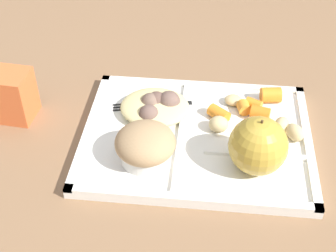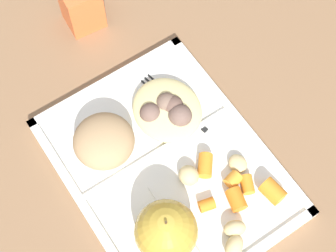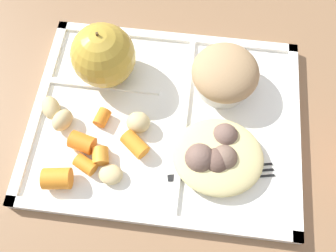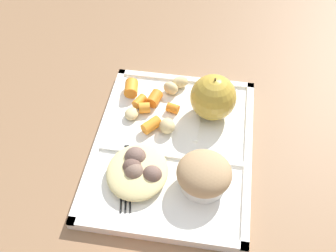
{
  "view_description": "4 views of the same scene",
  "coord_description": "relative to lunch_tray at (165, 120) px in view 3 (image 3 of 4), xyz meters",
  "views": [
    {
      "loc": [
        -0.02,
        0.61,
        0.56
      ],
      "look_at": [
        0.04,
        0.04,
        0.06
      ],
      "focal_mm": 52.74,
      "sensor_mm": 36.0,
      "label": 1
    },
    {
      "loc": [
        -0.25,
        0.16,
        0.79
      ],
      "look_at": [
        0.04,
        -0.03,
        0.05
      ],
      "focal_mm": 57.26,
      "sensor_mm": 36.0,
      "label": 2
    },
    {
      "loc": [
        0.03,
        -0.2,
        0.46
      ],
      "look_at": [
        0.01,
        -0.03,
        0.06
      ],
      "focal_mm": 36.78,
      "sensor_mm": 36.0,
      "label": 3
    },
    {
      "loc": [
        0.47,
        0.06,
        0.62
      ],
      "look_at": [
        -0.02,
        -0.01,
        0.05
      ],
      "focal_mm": 43.92,
      "sensor_mm": 36.0,
      "label": 4
    }
  ],
  "objects": [
    {
      "name": "bran_muffin",
      "position": [
        0.08,
        0.06,
        0.03
      ],
      "size": [
        0.09,
        0.09,
        0.06
      ],
      "color": "silver",
      "rests_on": "lunch_tray"
    },
    {
      "name": "green_apple",
      "position": [
        -0.09,
        0.06,
        0.05
      ],
      "size": [
        0.09,
        0.09,
        0.09
      ],
      "color": "#B79333",
      "rests_on": "lunch_tray"
    },
    {
      "name": "egg_noodle_pile",
      "position": [
        0.08,
        -0.05,
        0.02
      ],
      "size": [
        0.12,
        0.11,
        0.03
      ],
      "primitive_type": "ellipsoid",
      "color": "#D6C684",
      "rests_on": "lunch_tray"
    },
    {
      "name": "meatball_side",
      "position": [
        0.05,
        -0.06,
        0.03
      ],
      "size": [
        0.04,
        0.04,
        0.04
      ],
      "primitive_type": "sphere",
      "color": "brown",
      "rests_on": "lunch_tray"
    },
    {
      "name": "carrot_slice_back",
      "position": [
        -0.09,
        -0.08,
        0.02
      ],
      "size": [
        0.03,
        0.03,
        0.02
      ],
      "primitive_type": "cylinder",
      "rotation": [
        0.0,
        1.57,
        5.82
      ],
      "color": "orange",
      "rests_on": "lunch_tray"
    },
    {
      "name": "carrot_slice_near_corner",
      "position": [
        -0.08,
        -0.07,
        0.02
      ],
      "size": [
        0.03,
        0.03,
        0.02
      ],
      "primitive_type": "cylinder",
      "rotation": [
        0.0,
        1.57,
        1.81
      ],
      "color": "orange",
      "rests_on": "lunch_tray"
    },
    {
      "name": "meatball_center",
      "position": [
        0.07,
        -0.06,
        0.02
      ],
      "size": [
        0.04,
        0.04,
        0.04
      ],
      "primitive_type": "sphere",
      "color": "brown",
      "rests_on": "lunch_tray"
    },
    {
      "name": "carrot_slice_center",
      "position": [
        -0.1,
        -0.05,
        0.02
      ],
      "size": [
        0.04,
        0.03,
        0.02
      ],
      "primitive_type": "cylinder",
      "rotation": [
        0.0,
        1.57,
        6.03
      ],
      "color": "orange",
      "rests_on": "lunch_tray"
    },
    {
      "name": "potato_chunk_golden",
      "position": [
        -0.16,
        -0.01,
        0.02
      ],
      "size": [
        0.04,
        0.04,
        0.03
      ],
      "primitive_type": "ellipsoid",
      "rotation": [
        0.0,
        0.0,
        5.25
      ],
      "color": "tan",
      "rests_on": "lunch_tray"
    },
    {
      "name": "meatball_back",
      "position": [
        0.08,
        -0.06,
        0.02
      ],
      "size": [
        0.04,
        0.04,
        0.04
      ],
      "primitive_type": "sphere",
      "color": "#755B4C",
      "rests_on": "lunch_tray"
    },
    {
      "name": "carrot_slice_small",
      "position": [
        -0.09,
        -0.01,
        0.01
      ],
      "size": [
        0.02,
        0.03,
        0.02
      ],
      "primitive_type": "cylinder",
      "rotation": [
        0.0,
        1.57,
        4.46
      ],
      "color": "orange",
      "rests_on": "lunch_tray"
    },
    {
      "name": "ground",
      "position": [
        0.0,
        -0.0,
        -0.01
      ],
      "size": [
        6.0,
        6.0,
        0.0
      ],
      "primitive_type": "plane",
      "color": "#846042"
    },
    {
      "name": "plastic_fork",
      "position": [
        0.09,
        -0.07,
        0.01
      ],
      "size": [
        0.14,
        0.04,
        0.0
      ],
      "color": "black",
      "rests_on": "lunch_tray"
    },
    {
      "name": "meatball_front",
      "position": [
        0.08,
        -0.02,
        0.02
      ],
      "size": [
        0.04,
        0.04,
        0.04
      ],
      "primitive_type": "sphere",
      "color": "brown",
      "rests_on": "lunch_tray"
    },
    {
      "name": "potato_chunk_wedge",
      "position": [
        -0.14,
        -0.03,
        0.02
      ],
      "size": [
        0.04,
        0.04,
        0.03
      ],
      "primitive_type": "ellipsoid",
      "rotation": [
        0.0,
        0.0,
        4.29
      ],
      "color": "tan",
      "rests_on": "lunch_tray"
    },
    {
      "name": "lunch_tray",
      "position": [
        0.0,
        0.0,
        0.0
      ],
      "size": [
        0.38,
        0.29,
        0.02
      ],
      "color": "white",
      "rests_on": "ground"
    },
    {
      "name": "carrot_slice_tilted",
      "position": [
        -0.03,
        -0.05,
        0.02
      ],
      "size": [
        0.04,
        0.04,
        0.02
      ],
      "primitive_type": "cylinder",
      "rotation": [
        0.0,
        1.57,
        5.6
      ],
      "color": "orange",
      "rests_on": "lunch_tray"
    },
    {
      "name": "carrot_slice_edge",
      "position": [
        -0.13,
        -0.11,
        0.02
      ],
      "size": [
        0.04,
        0.03,
        0.03
      ],
      "primitive_type": "cylinder",
      "rotation": [
        0.0,
        1.57,
        3.28
      ],
      "color": "orange",
      "rests_on": "lunch_tray"
    },
    {
      "name": "potato_chunk_small",
      "position": [
        -0.06,
        -0.09,
        0.01
      ],
      "size": [
        0.03,
        0.03,
        0.02
      ],
      "primitive_type": "ellipsoid",
      "rotation": [
        0.0,
        0.0,
        6.27
      ],
      "color": "tan",
      "rests_on": "lunch_tray"
    },
    {
      "name": "potato_chunk_browned",
      "position": [
        -0.03,
        -0.02,
        0.02
      ],
      "size": [
        0.03,
        0.03,
        0.03
      ],
      "primitive_type": "ellipsoid",
      "rotation": [
        0.0,
        0.0,
        4.74
      ],
      "color": "tan",
      "rests_on": "lunch_tray"
    }
  ]
}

